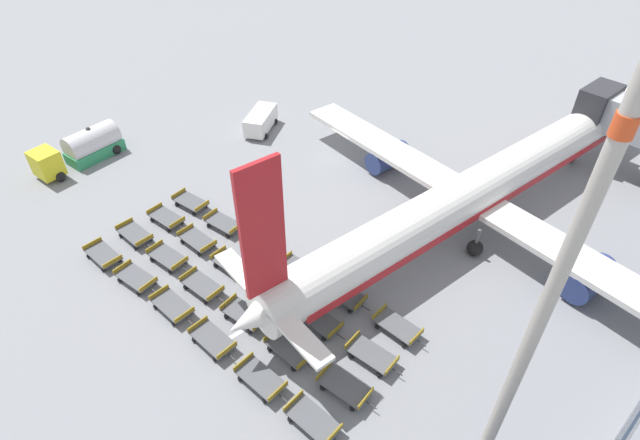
{
  "coord_description": "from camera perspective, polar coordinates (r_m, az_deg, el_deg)",
  "views": [
    {
      "loc": [
        28.96,
        -29.56,
        25.8
      ],
      "look_at": [
        7.68,
        -9.93,
        1.93
      ],
      "focal_mm": 28.0,
      "sensor_mm": 36.0,
      "label": 1
    }
  ],
  "objects": [
    {
      "name": "baggage_dolly_row_mid_b_col_e",
      "position": [
        32.63,
        -0.14,
        -11.4
      ],
      "size": [
        3.74,
        1.84,
        0.92
      ],
      "color": "#515459",
      "rests_on": "ground_plane"
    },
    {
      "name": "apron_light_mast",
      "position": [
        16.74,
        25.33,
        -6.55
      ],
      "size": [
        2.0,
        0.7,
        25.53
      ],
      "color": "#ADA89E",
      "rests_on": "ground_plane"
    },
    {
      "name": "baggage_dolly_row_far_col_a",
      "position": [
        43.04,
        -14.57,
        2.0
      ],
      "size": [
        3.76,
        2.04,
        0.92
      ],
      "color": "#515459",
      "rests_on": "ground_plane"
    },
    {
      "name": "baggage_dolly_row_mid_a_col_b",
      "position": [
        38.27,
        -17.03,
        -4.09
      ],
      "size": [
        3.76,
        1.99,
        0.92
      ],
      "color": "#515459",
      "rests_on": "ground_plane"
    },
    {
      "name": "baggage_dolly_row_far_col_b",
      "position": [
        40.22,
        -10.97,
        -0.38
      ],
      "size": [
        3.76,
        2.04,
        0.92
      ],
      "color": "#515459",
      "rests_on": "ground_plane"
    },
    {
      "name": "baggage_dolly_row_mid_a_col_a",
      "position": [
        41.06,
        -20.41,
        -1.54
      ],
      "size": [
        3.73,
        1.83,
        0.92
      ],
      "color": "#515459",
      "rests_on": "ground_plane"
    },
    {
      "name": "baggage_dolly_row_mid_a_col_c",
      "position": [
        35.55,
        -13.32,
        -7.32
      ],
      "size": [
        3.75,
        1.93,
        0.92
      ],
      "color": "#515459",
      "rests_on": "ground_plane"
    },
    {
      "name": "baggage_dolly_row_mid_a_col_d",
      "position": [
        33.31,
        -8.61,
        -10.61
      ],
      "size": [
        3.76,
        2.05,
        0.92
      ],
      "color": "#515459",
      "rests_on": "ground_plane"
    },
    {
      "name": "fuel_tanker_primary",
      "position": [
        52.0,
        -25.39,
        7.41
      ],
      "size": [
        4.1,
        8.45,
        3.14
      ],
      "color": "yellow",
      "rests_on": "ground_plane"
    },
    {
      "name": "baggage_dolly_row_mid_b_col_b",
      "position": [
        39.11,
        -13.86,
        -2.26
      ],
      "size": [
        3.74,
        1.85,
        0.92
      ],
      "color": "#515459",
      "rests_on": "ground_plane"
    },
    {
      "name": "service_van",
      "position": [
        52.65,
        -6.8,
        11.23
      ],
      "size": [
        4.37,
        5.2,
        2.0
      ],
      "color": "white",
      "rests_on": "ground_plane"
    },
    {
      "name": "baggage_dolly_row_far_col_f",
      "position": [
        32.69,
        8.82,
        -11.93
      ],
      "size": [
        3.73,
        1.8,
        0.92
      ],
      "color": "#515459",
      "rests_on": "ground_plane"
    },
    {
      "name": "baggage_dolly_row_near_col_f",
      "position": [
        28.84,
        -0.84,
        -21.89
      ],
      "size": [
        3.74,
        1.84,
        0.92
      ],
      "color": "#515459",
      "rests_on": "ground_plane"
    },
    {
      "name": "baggage_dolly_row_near_col_d",
      "position": [
        32.39,
        -12.18,
        -13.21
      ],
      "size": [
        3.73,
        1.82,
        0.92
      ],
      "color": "#515459",
      "rests_on": "ground_plane"
    },
    {
      "name": "baggage_dolly_row_mid_b_col_f",
      "position": [
        31.2,
        5.91,
        -15.08
      ],
      "size": [
        3.76,
        1.94,
        0.92
      ],
      "color": "#515459",
      "rests_on": "ground_plane"
    },
    {
      "name": "baggage_dolly_row_far_col_e",
      "position": [
        34.08,
        2.69,
        -8.54
      ],
      "size": [
        3.76,
        1.99,
        0.92
      ],
      "color": "#515459",
      "rests_on": "ground_plane"
    },
    {
      "name": "baggage_dolly_row_near_col_c",
      "position": [
        34.8,
        -16.53,
        -9.4
      ],
      "size": [
        3.73,
        1.83,
        0.92
      ],
      "color": "#515459",
      "rests_on": "ground_plane"
    },
    {
      "name": "baggage_dolly_row_near_col_b",
      "position": [
        37.41,
        -20.29,
        -6.23
      ],
      "size": [
        3.76,
        2.05,
        0.92
      ],
      "color": "#515459",
      "rests_on": "ground_plane"
    },
    {
      "name": "baggage_dolly_row_mid_b_col_a",
      "position": [
        41.89,
        -17.16,
        0.24
      ],
      "size": [
        3.76,
        1.96,
        0.92
      ],
      "color": "#515459",
      "rests_on": "ground_plane"
    },
    {
      "name": "ground_plane",
      "position": [
        48.76,
        2.48,
        7.52
      ],
      "size": [
        500.0,
        500.0,
        0.0
      ],
      "primitive_type": "plane",
      "color": "gray"
    },
    {
      "name": "stand_guidance_stripe",
      "position": [
        37.39,
        5.42,
        -4.34
      ],
      "size": [
        2.19,
        24.24,
        0.01
      ],
      "color": "white",
      "rests_on": "ground_plane"
    },
    {
      "name": "baggage_dolly_row_mid_a_col_e",
      "position": [
        31.35,
        -3.55,
        -14.49
      ],
      "size": [
        3.73,
        1.81,
        0.92
      ],
      "color": "#515459",
      "rests_on": "ground_plane"
    },
    {
      "name": "baggage_dolly_row_near_col_a",
      "position": [
        40.09,
        -23.54,
        -3.69
      ],
      "size": [
        3.74,
        1.85,
        0.92
      ],
      "color": "#515459",
      "rests_on": "ground_plane"
    },
    {
      "name": "baggage_dolly_row_mid_b_col_c",
      "position": [
        36.67,
        -10.07,
        -4.95
      ],
      "size": [
        3.75,
        1.9,
        0.92
      ],
      "color": "#515459",
      "rests_on": "ground_plane"
    },
    {
      "name": "baggage_dolly_row_far_col_d",
      "position": [
        35.75,
        -2.2,
        -5.63
      ],
      "size": [
        3.76,
        2.05,
        0.92
      ],
      "color": "#515459",
      "rests_on": "ground_plane"
    },
    {
      "name": "baggage_dolly_row_mid_a_col_f",
      "position": [
        29.89,
        2.8,
        -18.48
      ],
      "size": [
        3.76,
        1.99,
        0.92
      ],
      "color": "#515459",
      "rests_on": "ground_plane"
    },
    {
      "name": "baggage_dolly_row_mid_b_col_d",
      "position": [
        34.5,
        -5.45,
        -7.95
      ],
      "size": [
        3.74,
        1.87,
        0.92
      ],
      "color": "#515459",
      "rests_on": "ground_plane"
    },
    {
      "name": "baggage_dolly_row_near_col_e",
      "position": [
        30.32,
        -6.8,
        -17.56
      ],
      "size": [
        3.74,
        1.85,
        0.92
      ],
      "color": "#515459",
      "rests_on": "ground_plane"
    },
    {
      "name": "baggage_dolly_row_far_col_c",
      "position": [
        37.96,
        -6.81,
        -2.68
      ],
      "size": [
        3.76,
        2.04,
        0.92
      ],
      "color": "#515459",
      "rests_on": "ground_plane"
    },
    {
      "name": "airplane",
      "position": [
        40.91,
        18.15,
        3.56
      ],
      "size": [
        38.09,
        46.2,
        13.38
      ],
      "color": "white",
      "rests_on": "ground_plane"
    }
  ]
}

